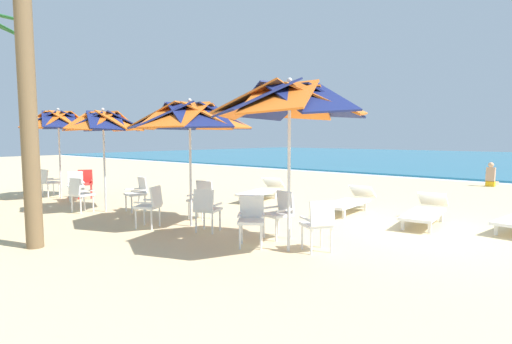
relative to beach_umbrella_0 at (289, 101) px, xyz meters
name	(u,v)px	position (x,y,z in m)	size (l,w,h in m)	color
ground_plane	(401,233)	(0.88, 2.50, -2.44)	(80.00, 80.00, 0.00)	beige
beach_umbrella_0	(289,101)	(0.00, 0.00, 0.00)	(2.56, 2.56, 2.82)	silver
plastic_chair_0	(319,222)	(0.40, 0.28, -1.95)	(0.62, 0.61, 0.87)	white
plastic_chair_1	(280,211)	(-0.68, 0.65, -1.95)	(0.51, 0.54, 0.87)	white
plastic_chair_2	(251,217)	(-0.69, -0.14, -1.95)	(0.63, 0.63, 0.87)	white
beach_umbrella_1	(190,117)	(-2.71, 0.21, -0.16)	(2.57, 2.57, 2.66)	silver
plastic_chair_3	(151,204)	(-3.22, -0.43, -1.95)	(0.61, 0.60, 0.87)	white
plastic_chair_4	(201,197)	(-3.16, 0.90, -1.95)	(0.54, 0.56, 0.87)	white
plastic_chair_5	(206,207)	(-2.04, 0.04, -1.95)	(0.57, 0.59, 0.87)	white
beach_umbrella_2	(103,122)	(-5.67, -0.07, -0.21)	(2.03, 2.03, 2.59)	silver
plastic_chair_6	(138,192)	(-5.11, 0.50, -1.95)	(0.50, 0.53, 0.87)	white
plastic_chair_7	(80,193)	(-6.02, -0.55, -1.95)	(0.50, 0.53, 0.87)	white
beach_umbrella_3	(58,121)	(-8.81, 0.23, -0.09)	(2.27, 2.27, 2.73)	silver
plastic_chair_8	(48,181)	(-9.42, 0.12, -1.95)	(0.47, 0.49, 0.87)	white
plastic_chair_9	(76,184)	(-7.94, 0.28, -1.95)	(0.59, 0.57, 0.87)	white
plastic_chair_10	(85,182)	(-8.32, 0.75, -1.95)	(0.62, 0.61, 0.87)	red
sun_lounger_1	(425,211)	(0.92, 3.67, -2.16)	(0.93, 2.21, 0.62)	white
sun_lounger_2	(349,201)	(-1.03, 3.88, -2.16)	(0.80, 2.19, 0.62)	white
sun_lounger_3	(262,190)	(-4.00, 4.01, -2.16)	(1.13, 2.23, 0.62)	white
palm_tree_3	(25,18)	(-3.39, -2.66, 1.36)	(3.12, 2.80, 6.09)	brown
beachgoer_seated	(491,178)	(0.30, 12.42, -2.15)	(0.30, 0.93, 0.92)	yellow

